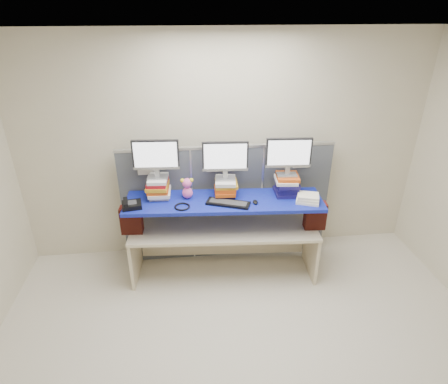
{
  "coord_description": "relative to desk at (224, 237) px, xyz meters",
  "views": [
    {
      "loc": [
        -0.51,
        -2.31,
        3.01
      ],
      "look_at": [
        -0.08,
        1.39,
        1.13
      ],
      "focal_mm": 30.0,
      "sensor_mm": 36.0,
      "label": 1
    }
  ],
  "objects": [
    {
      "name": "room",
      "position": [
        0.08,
        -1.39,
        0.87
      ],
      "size": [
        5.0,
        4.0,
        2.8
      ],
      "color": "beige",
      "rests_on": "ground"
    },
    {
      "name": "cubicle_partition",
      "position": [
        0.08,
        0.39,
        0.24
      ],
      "size": [
        2.6,
        0.06,
        1.53
      ],
      "color": "#444850",
      "rests_on": "ground"
    },
    {
      "name": "desk",
      "position": [
        0.0,
        0.0,
        0.0
      ],
      "size": [
        2.21,
        0.78,
        0.66
      ],
      "rotation": [
        0.0,
        0.0,
        -0.07
      ],
      "color": "beige",
      "rests_on": "ground"
    },
    {
      "name": "brick_pier_left",
      "position": [
        -1.05,
        0.02,
        0.3
      ],
      "size": [
        0.25,
        0.15,
        0.32
      ],
      "primitive_type": "cube",
      "rotation": [
        0.0,
        0.0,
        -0.07
      ],
      "color": "maroon",
      "rests_on": "desk"
    },
    {
      "name": "brick_pier_right",
      "position": [
        1.04,
        -0.12,
        0.3
      ],
      "size": [
        0.25,
        0.15,
        0.32
      ],
      "primitive_type": "cube",
      "rotation": [
        0.0,
        0.0,
        -0.07
      ],
      "color": "maroon",
      "rests_on": "desk"
    },
    {
      "name": "blue_board",
      "position": [
        0.0,
        -0.0,
        0.48
      ],
      "size": [
        2.26,
        0.71,
        0.04
      ],
      "primitive_type": "cube",
      "rotation": [
        0.0,
        0.0,
        -0.07
      ],
      "color": "#140C97",
      "rests_on": "brick_pier_left"
    },
    {
      "name": "book_stack_left",
      "position": [
        -0.73,
        0.17,
        0.62
      ],
      "size": [
        0.28,
        0.32,
        0.24
      ],
      "color": "silver",
      "rests_on": "blue_board"
    },
    {
      "name": "book_stack_center",
      "position": [
        0.03,
        0.12,
        0.6
      ],
      "size": [
        0.28,
        0.33,
        0.2
      ],
      "color": "#17114E",
      "rests_on": "blue_board"
    },
    {
      "name": "book_stack_right",
      "position": [
        0.73,
        0.07,
        0.62
      ],
      "size": [
        0.3,
        0.32,
        0.24
      ],
      "color": "#17114E",
      "rests_on": "blue_board"
    },
    {
      "name": "monitor_left",
      "position": [
        -0.73,
        0.17,
        0.99
      ],
      "size": [
        0.51,
        0.16,
        0.44
      ],
      "rotation": [
        0.0,
        0.0,
        -0.07
      ],
      "color": "#96969A",
      "rests_on": "book_stack_left"
    },
    {
      "name": "monitor_center",
      "position": [
        0.03,
        0.12,
        0.95
      ],
      "size": [
        0.51,
        0.16,
        0.44
      ],
      "rotation": [
        0.0,
        0.0,
        -0.07
      ],
      "color": "#96969A",
      "rests_on": "book_stack_center"
    },
    {
      "name": "monitor_right",
      "position": [
        0.73,
        0.07,
        0.99
      ],
      "size": [
        0.51,
        0.16,
        0.44
      ],
      "rotation": [
        0.0,
        0.0,
        -0.07
      ],
      "color": "#96969A",
      "rests_on": "book_stack_right"
    },
    {
      "name": "keyboard",
      "position": [
        0.03,
        -0.11,
        0.51
      ],
      "size": [
        0.5,
        0.32,
        0.03
      ],
      "rotation": [
        0.0,
        0.0,
        -0.37
      ],
      "color": "black",
      "rests_on": "blue_board"
    },
    {
      "name": "mouse",
      "position": [
        0.34,
        -0.12,
        0.51
      ],
      "size": [
        0.06,
        0.1,
        0.03
      ],
      "primitive_type": "ellipsoid",
      "rotation": [
        0.0,
        0.0,
        0.02
      ],
      "color": "black",
      "rests_on": "blue_board"
    },
    {
      "name": "desk_phone",
      "position": [
        -1.02,
        -0.05,
        0.53
      ],
      "size": [
        0.23,
        0.21,
        0.09
      ],
      "rotation": [
        0.0,
        0.0,
        0.15
      ],
      "color": "black",
      "rests_on": "blue_board"
    },
    {
      "name": "headset",
      "position": [
        -0.47,
        -0.12,
        0.51
      ],
      "size": [
        0.18,
        0.18,
        0.02
      ],
      "primitive_type": "torus",
      "rotation": [
        0.0,
        0.0,
        -0.01
      ],
      "color": "black",
      "rests_on": "blue_board"
    },
    {
      "name": "plush_toy",
      "position": [
        -0.41,
        0.09,
        0.62
      ],
      "size": [
        0.15,
        0.11,
        0.25
      ],
      "rotation": [
        0.0,
        0.0,
        -0.35
      ],
      "color": "#F35CB0",
      "rests_on": "blue_board"
    },
    {
      "name": "binder_stack",
      "position": [
        0.92,
        -0.15,
        0.54
      ],
      "size": [
        0.3,
        0.27,
        0.09
      ],
      "rotation": [
        0.0,
        0.0,
        -0.34
      ],
      "color": "white",
      "rests_on": "blue_board"
    }
  ]
}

